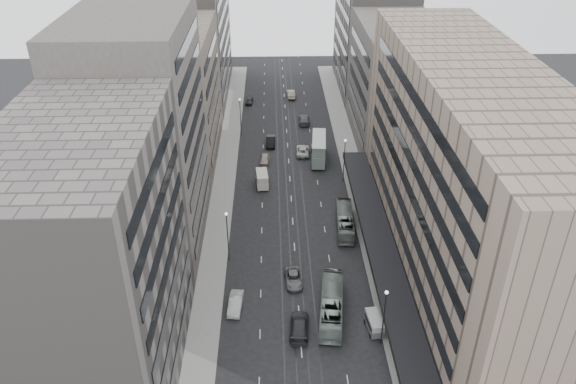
{
  "coord_description": "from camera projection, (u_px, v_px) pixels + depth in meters",
  "views": [
    {
      "loc": [
        -3.06,
        -53.71,
        50.8
      ],
      "look_at": [
        -0.82,
        20.19,
        6.61
      ],
      "focal_mm": 35.0,
      "sensor_mm": 36.0,
      "label": 1
    }
  ],
  "objects": [
    {
      "name": "lamp_left_near",
      "position": [
        227.0,
        231.0,
        79.6
      ],
      "size": [
        0.44,
        0.44,
        8.32
      ],
      "color": "#262628",
      "rests_on": "ground"
    },
    {
      "name": "bus_far",
      "position": [
        345.0,
        221.0,
        88.5
      ],
      "size": [
        3.18,
        10.68,
        2.94
      ],
      "primitive_type": "imported",
      "rotation": [
        0.0,
        0.0,
        3.07
      ],
      "color": "gray",
      "rests_on": "ground"
    },
    {
      "name": "double_decker",
      "position": [
        319.0,
        149.0,
        107.76
      ],
      "size": [
        3.43,
        9.23,
        4.94
      ],
      "rotation": [
        0.0,
        0.0,
        -0.09
      ],
      "color": "slate",
      "rests_on": "ground"
    },
    {
      "name": "building_left_c",
      "position": [
        173.0,
        96.0,
        104.72
      ],
      "size": [
        15.0,
        28.0,
        25.0
      ],
      "primitive_type": "cube",
      "color": "#665A4F",
      "rests_on": "ground"
    },
    {
      "name": "building_left_d",
      "position": [
        193.0,
        39.0,
        132.26
      ],
      "size": [
        15.0,
        38.0,
        28.0
      ],
      "primitive_type": "cube",
      "color": "#625D58",
      "rests_on": "ground"
    },
    {
      "name": "building_left_b",
      "position": [
        142.0,
        136.0,
        79.24
      ],
      "size": [
        15.0,
        26.0,
        34.0
      ],
      "primitive_type": "cube",
      "color": "#46413C",
      "rests_on": "ground"
    },
    {
      "name": "sedan_7",
      "position": [
        304.0,
        119.0,
        124.37
      ],
      "size": [
        2.48,
        5.83,
        1.68
      ],
      "primitive_type": "imported",
      "rotation": [
        0.0,
        0.0,
        3.12
      ],
      "color": "#4D4D4F",
      "rests_on": "ground"
    },
    {
      "name": "pedestrian",
      "position": [
        399.0,
        369.0,
        63.33
      ],
      "size": [
        0.84,
        0.83,
        1.95
      ],
      "primitive_type": "imported",
      "rotation": [
        0.0,
        0.0,
        3.89
      ],
      "color": "black",
      "rests_on": "sidewalk_right"
    },
    {
      "name": "sedan_8",
      "position": [
        249.0,
        101.0,
        134.31
      ],
      "size": [
        1.98,
        4.13,
        1.36
      ],
      "primitive_type": "imported",
      "rotation": [
        0.0,
        0.0,
        -0.09
      ],
      "color": "#2A292C",
      "rests_on": "ground"
    },
    {
      "name": "panel_van",
      "position": [
        262.0,
        179.0,
        99.94
      ],
      "size": [
        2.47,
        4.55,
        2.77
      ],
      "rotation": [
        0.0,
        0.0,
        0.08
      ],
      "color": "beige",
      "rests_on": "ground"
    },
    {
      "name": "building_right_far",
      "position": [
        372.0,
        34.0,
        135.95
      ],
      "size": [
        15.0,
        32.0,
        28.0
      ],
      "primitive_type": "cube",
      "color": "#625D58",
      "rests_on": "ground"
    },
    {
      "name": "sedan_5",
      "position": [
        271.0,
        141.0,
        114.74
      ],
      "size": [
        1.97,
        5.16,
        1.68
      ],
      "primitive_type": "imported",
      "rotation": [
        0.0,
        0.0,
        -0.04
      ],
      "color": "black",
      "rests_on": "ground"
    },
    {
      "name": "building_left_a",
      "position": [
        94.0,
        266.0,
        57.11
      ],
      "size": [
        15.0,
        28.0,
        30.0
      ],
      "primitive_type": "cube",
      "color": "#625D58",
      "rests_on": "ground"
    },
    {
      "name": "department_store",
      "position": [
        464.0,
        182.0,
        71.98
      ],
      "size": [
        19.2,
        60.0,
        30.0
      ],
      "color": "gray",
      "rests_on": "ground"
    },
    {
      "name": "bus_near",
      "position": [
        332.0,
        305.0,
        71.7
      ],
      "size": [
        4.22,
        12.02,
        3.28
      ],
      "primitive_type": "imported",
      "rotation": [
        0.0,
        0.0,
        3.02
      ],
      "color": "gray",
      "rests_on": "ground"
    },
    {
      "name": "sedan_2",
      "position": [
        294.0,
        278.0,
        77.64
      ],
      "size": [
        2.57,
        5.07,
        1.37
      ],
      "primitive_type": "imported",
      "rotation": [
        0.0,
        0.0,
        0.06
      ],
      "color": "slate",
      "rests_on": "ground"
    },
    {
      "name": "lamp_right_far",
      "position": [
        344.0,
        155.0,
        99.84
      ],
      "size": [
        0.44,
        0.44,
        8.32
      ],
      "color": "#262628",
      "rests_on": "ground"
    },
    {
      "name": "sidewalk_right",
      "position": [
        354.0,
        173.0,
        104.67
      ],
      "size": [
        4.0,
        125.0,
        0.15
      ],
      "primitive_type": "cube",
      "color": "gray",
      "rests_on": "ground"
    },
    {
      "name": "sedan_9",
      "position": [
        291.0,
        94.0,
        137.76
      ],
      "size": [
        2.04,
        5.28,
        1.72
      ],
      "primitive_type": "imported",
      "rotation": [
        0.0,
        0.0,
        3.18
      ],
      "color": "#A19686",
      "rests_on": "ground"
    },
    {
      "name": "lamp_right_near",
      "position": [
        384.0,
        311.0,
        65.52
      ],
      "size": [
        0.44,
        0.44,
        8.32
      ],
      "color": "#262628",
      "rests_on": "ground"
    },
    {
      "name": "sedan_4",
      "position": [
        265.0,
        159.0,
        108.19
      ],
      "size": [
        2.03,
        4.39,
        1.46
      ],
      "primitive_type": "imported",
      "rotation": [
        0.0,
        0.0,
        -0.07
      ],
      "color": "#AD9E8F",
      "rests_on": "ground"
    },
    {
      "name": "sedan_1",
      "position": [
        236.0,
        303.0,
        73.15
      ],
      "size": [
        2.05,
        4.92,
        1.58
      ],
      "primitive_type": "imported",
      "rotation": [
        0.0,
        0.0,
        -0.08
      ],
      "color": "#B8B7B3",
      "rests_on": "ground"
    },
    {
      "name": "lamp_left_far",
      "position": [
        240.0,
        113.0,
        116.49
      ],
      "size": [
        0.44,
        0.44,
        8.32
      ],
      "color": "#262628",
      "rests_on": "ground"
    },
    {
      "name": "sidewalk_left",
      "position": [
        225.0,
        175.0,
        104.05
      ],
      "size": [
        4.0,
        125.0,
        0.15
      ],
      "primitive_type": "cube",
      "color": "gray",
      "rests_on": "ground"
    },
    {
      "name": "building_right_mid",
      "position": [
        395.0,
        85.0,
        111.24
      ],
      "size": [
        15.0,
        28.0,
        24.0
      ],
      "primitive_type": "cube",
      "color": "#46413C",
      "rests_on": "ground"
    },
    {
      "name": "ground",
      "position": [
        299.0,
        316.0,
        72.22
      ],
      "size": [
        220.0,
        220.0,
        0.0
      ],
      "primitive_type": "plane",
      "color": "black",
      "rests_on": "ground"
    },
    {
      "name": "sedan_3",
      "position": [
        299.0,
        326.0,
        69.52
      ],
      "size": [
        2.84,
        6.04,
        1.7
      ],
      "primitive_type": "imported",
      "rotation": [
        0.0,
        0.0,
        3.06
      ],
      "color": "#27272A",
      "rests_on": "ground"
    },
    {
      "name": "vw_microbus",
      "position": [
        374.0,
        323.0,
        69.58
      ],
      "size": [
        2.1,
        3.99,
        2.07
      ],
      "rotation": [
        0.0,
        0.0,
        0.11
      ],
      "color": "#4E5355",
      "rests_on": "ground"
    },
    {
      "name": "sedan_6",
      "position": [
        303.0,
        150.0,
        111.39
      ],
      "size": [
        2.81,
        5.54,
        1.5
      ],
      "primitive_type": "imported",
      "rotation": [
        0.0,
        0.0,
        3.08
      ],
      "color": "silver",
      "rests_on": "ground"
    }
  ]
}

